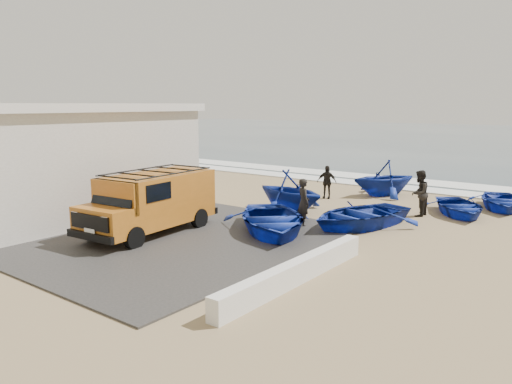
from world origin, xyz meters
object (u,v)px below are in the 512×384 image
Objects in this scene: boat_near_right at (359,215)px; boat_mid_right at (459,206)px; boat_near_left at (272,220)px; fisherman_front at (304,203)px; fisherman_middle at (419,193)px; van at (152,200)px; boat_far_left at (384,178)px; parapet at (296,272)px; boat_mid_left at (289,191)px; building at (48,157)px; fisherman_back at (327,182)px; boat_far_right at (502,201)px.

boat_near_right reaches higher than boat_mid_right.
boat_near_left is at bearing -154.97° from boat_mid_right.
fisherman_front is 0.96× the size of fisherman_middle.
van is 1.14× the size of boat_near_left.
fisherman_front reaches higher than boat_far_left.
boat_near_left reaches higher than parapet.
boat_mid_left is (-3.42, 0.71, 0.41)m from boat_near_right.
boat_mid_left is at bearing 36.61° from building.
boat_mid_left is (-1.49, 3.29, 0.39)m from boat_near_left.
van is at bearing 84.46° from fisherman_front.
fisherman_front is 1.13× the size of fisherman_back.
boat_mid_right is 2.20× the size of fisherman_back.
fisherman_front is (3.50, 3.87, -0.27)m from van.
van is 10.10m from fisherman_middle.
boat_far_left reaches higher than boat_far_right.
fisherman_middle is (2.98, 5.59, 0.44)m from boat_near_left.
boat_mid_left is at bearing -158.75° from boat_far_right.
boat_mid_left is 1.87× the size of fisherman_front.
boat_near_right is at bearing 102.11° from parapet.
van is 1.47× the size of boat_far_right.
boat_far_right is (14.51, 11.41, -1.81)m from building.
boat_far_right reaches higher than parapet.
building reaches higher than fisherman_back.
boat_mid_right is 1.71m from fisherman_middle.
van is at bearing -74.08° from boat_far_left.
boat_mid_left reaches higher than boat_near_right.
fisherman_front is (1.82, -1.84, 0.01)m from boat_mid_left.
boat_mid_left reaches higher than parapet.
fisherman_back is at bearing -96.17° from boat_far_left.
boat_near_left is 1.05× the size of boat_near_right.
fisherman_front is (0.23, -7.48, 0.01)m from boat_far_left.
boat_far_left is (-1.83, 6.35, 0.42)m from boat_near_right.
van is 5.23m from fisherman_front.
van is 11.72m from boat_mid_right.
building is 5.49× the size of fisherman_front.
building reaches higher than fisherman_middle.
fisherman_middle is at bearing 87.41° from boat_near_right.
van is 7.18m from boat_near_right.
building reaches higher than boat_near_right.
boat_far_right is at bearing -2.42° from fisherman_back.
boat_mid_left is (-4.72, 6.78, 0.57)m from parapet.
boat_mid_right is at bearing -20.31° from fisherman_back.
building reaches higher than boat_near_left.
boat_far_right reaches higher than boat_mid_right.
boat_mid_left reaches higher than boat_far_right.
building reaches higher than van.
boat_mid_right is (4.18, 6.68, -0.11)m from boat_near_left.
boat_far_right is (5.14, -0.00, -0.49)m from boat_far_left.
fisherman_middle is at bearing 18.45° from boat_near_left.
boat_mid_right is at bearing -89.69° from fisherman_front.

